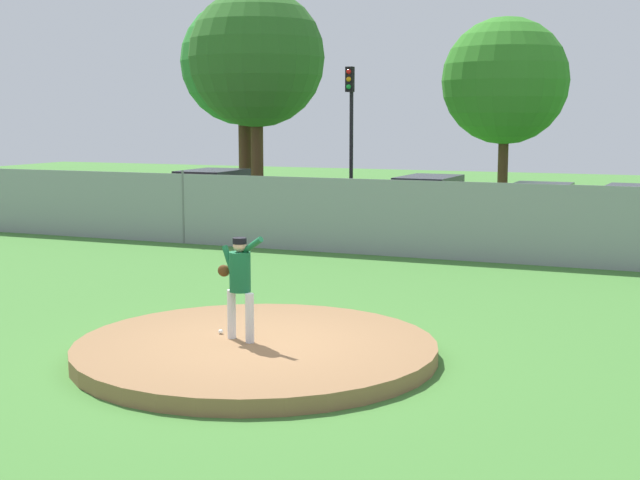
{
  "coord_description": "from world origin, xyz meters",
  "views": [
    {
      "loc": [
        5.79,
        -11.56,
        3.59
      ],
      "look_at": [
        -0.37,
        3.45,
        1.31
      ],
      "focal_mm": 49.61,
      "sensor_mm": 36.0,
      "label": 1
    }
  ],
  "objects_px": {
    "parked_car_navy": "(633,217)",
    "parked_car_silver": "(539,214)",
    "baseball": "(221,332)",
    "parked_car_red": "(213,198)",
    "parked_car_charcoal": "(428,206)",
    "traffic_cone_orange": "(296,227)",
    "traffic_light_near": "(351,115)",
    "pitcher_youth": "(239,278)"
  },
  "relations": [
    {
      "from": "parked_car_navy",
      "to": "traffic_light_near",
      "type": "height_order",
      "value": "traffic_light_near"
    },
    {
      "from": "parked_car_charcoal",
      "to": "traffic_light_near",
      "type": "relative_size",
      "value": 0.85
    },
    {
      "from": "parked_car_silver",
      "to": "parked_car_charcoal",
      "type": "relative_size",
      "value": 1.0
    },
    {
      "from": "baseball",
      "to": "traffic_light_near",
      "type": "xyz_separation_m",
      "value": [
        -4.78,
        18.65,
        3.35
      ]
    },
    {
      "from": "parked_car_silver",
      "to": "parked_car_charcoal",
      "type": "height_order",
      "value": "parked_car_charcoal"
    },
    {
      "from": "parked_car_silver",
      "to": "traffic_cone_orange",
      "type": "height_order",
      "value": "parked_car_silver"
    },
    {
      "from": "traffic_cone_orange",
      "to": "traffic_light_near",
      "type": "relative_size",
      "value": 0.1
    },
    {
      "from": "parked_car_charcoal",
      "to": "traffic_cone_orange",
      "type": "bearing_deg",
      "value": -148.04
    },
    {
      "from": "traffic_cone_orange",
      "to": "traffic_light_near",
      "type": "height_order",
      "value": "traffic_light_near"
    },
    {
      "from": "parked_car_charcoal",
      "to": "traffic_light_near",
      "type": "height_order",
      "value": "traffic_light_near"
    },
    {
      "from": "parked_car_silver",
      "to": "parked_car_navy",
      "type": "relative_size",
      "value": 1.03
    },
    {
      "from": "baseball",
      "to": "parked_car_charcoal",
      "type": "bearing_deg",
      "value": 92.89
    },
    {
      "from": "traffic_cone_orange",
      "to": "traffic_light_near",
      "type": "xyz_separation_m",
      "value": [
        -0.52,
        6.11,
        3.37
      ]
    },
    {
      "from": "pitcher_youth",
      "to": "parked_car_navy",
      "type": "distance_m",
      "value": 15.2
    },
    {
      "from": "pitcher_youth",
      "to": "parked_car_red",
      "type": "height_order",
      "value": "pitcher_youth"
    },
    {
      "from": "parked_car_silver",
      "to": "parked_car_charcoal",
      "type": "bearing_deg",
      "value": 167.36
    },
    {
      "from": "pitcher_youth",
      "to": "baseball",
      "type": "xyz_separation_m",
      "value": [
        -0.46,
        0.23,
        -0.92
      ]
    },
    {
      "from": "baseball",
      "to": "parked_car_navy",
      "type": "relative_size",
      "value": 0.02
    },
    {
      "from": "parked_car_navy",
      "to": "traffic_cone_orange",
      "type": "height_order",
      "value": "parked_car_navy"
    },
    {
      "from": "parked_car_navy",
      "to": "parked_car_red",
      "type": "xyz_separation_m",
      "value": [
        -13.37,
        0.04,
        0.06
      ]
    },
    {
      "from": "parked_car_navy",
      "to": "parked_car_red",
      "type": "height_order",
      "value": "parked_car_red"
    },
    {
      "from": "parked_car_silver",
      "to": "parked_car_red",
      "type": "height_order",
      "value": "parked_car_red"
    },
    {
      "from": "baseball",
      "to": "parked_car_silver",
      "type": "relative_size",
      "value": 0.02
    },
    {
      "from": "parked_car_red",
      "to": "traffic_light_near",
      "type": "xyz_separation_m",
      "value": [
        3.28,
        4.44,
        2.78
      ]
    },
    {
      "from": "traffic_cone_orange",
      "to": "traffic_light_near",
      "type": "bearing_deg",
      "value": 94.88
    },
    {
      "from": "parked_car_charcoal",
      "to": "traffic_cone_orange",
      "type": "relative_size",
      "value": 8.29
    },
    {
      "from": "parked_car_navy",
      "to": "traffic_light_near",
      "type": "bearing_deg",
      "value": 156.03
    },
    {
      "from": "parked_car_silver",
      "to": "traffic_light_near",
      "type": "relative_size",
      "value": 0.85
    },
    {
      "from": "pitcher_youth",
      "to": "parked_car_red",
      "type": "relative_size",
      "value": 0.37
    },
    {
      "from": "parked_car_charcoal",
      "to": "traffic_cone_orange",
      "type": "distance_m",
      "value": 4.19
    },
    {
      "from": "parked_car_red",
      "to": "parked_car_charcoal",
      "type": "relative_size",
      "value": 0.95
    },
    {
      "from": "baseball",
      "to": "traffic_light_near",
      "type": "distance_m",
      "value": 19.55
    },
    {
      "from": "parked_car_red",
      "to": "traffic_light_near",
      "type": "height_order",
      "value": "traffic_light_near"
    },
    {
      "from": "parked_car_red",
      "to": "traffic_cone_orange",
      "type": "distance_m",
      "value": 4.19
    },
    {
      "from": "parked_car_charcoal",
      "to": "traffic_cone_orange",
      "type": "height_order",
      "value": "parked_car_charcoal"
    },
    {
      "from": "pitcher_youth",
      "to": "baseball",
      "type": "distance_m",
      "value": 1.06
    },
    {
      "from": "baseball",
      "to": "parked_car_navy",
      "type": "bearing_deg",
      "value": 69.46
    },
    {
      "from": "traffic_cone_orange",
      "to": "baseball",
      "type": "bearing_deg",
      "value": -71.24
    },
    {
      "from": "parked_car_navy",
      "to": "parked_car_silver",
      "type": "bearing_deg",
      "value": -175.43
    },
    {
      "from": "pitcher_youth",
      "to": "traffic_cone_orange",
      "type": "xyz_separation_m",
      "value": [
        -4.73,
        12.78,
        -0.94
      ]
    },
    {
      "from": "parked_car_silver",
      "to": "traffic_light_near",
      "type": "bearing_deg",
      "value": 148.05
    },
    {
      "from": "pitcher_youth",
      "to": "baseball",
      "type": "bearing_deg",
      "value": 153.12
    }
  ]
}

